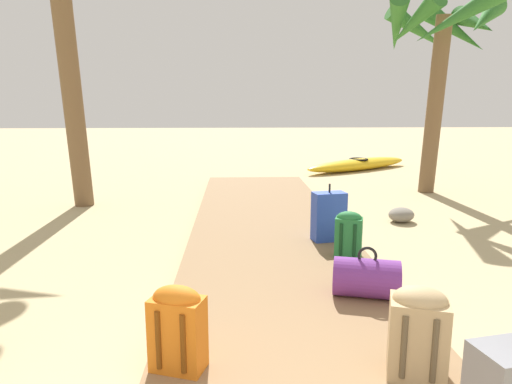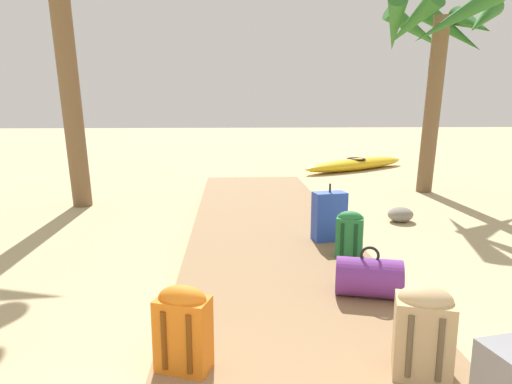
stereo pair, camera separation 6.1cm
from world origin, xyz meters
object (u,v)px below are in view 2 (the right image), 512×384
(backpack_tan, at_px, (423,329))
(kayak, at_px, (356,164))
(palm_tree_far_right, at_px, (439,40))
(backpack_green, at_px, (350,233))
(backpack_orange, at_px, (183,326))
(suitcase_blue, at_px, (329,216))
(duffel_bag_purple, at_px, (369,277))

(backpack_tan, bearing_deg, kayak, 76.86)
(kayak, bearing_deg, palm_tree_far_right, -80.79)
(backpack_green, bearing_deg, palm_tree_far_right, 56.37)
(backpack_orange, relative_size, suitcase_blue, 0.78)
(palm_tree_far_right, bearing_deg, backpack_orange, -125.04)
(backpack_orange, xyz_separation_m, suitcase_blue, (1.48, 2.67, 0.01))
(backpack_green, height_order, backpack_tan, backpack_tan)
(duffel_bag_purple, distance_m, backpack_tan, 1.16)
(duffel_bag_purple, xyz_separation_m, kayak, (2.15, 8.16, -0.09))
(backpack_green, distance_m, suitcase_blue, 0.64)
(backpack_tan, xyz_separation_m, kayak, (2.17, 9.32, -0.22))
(suitcase_blue, height_order, kayak, suitcase_blue)
(backpack_green, distance_m, backpack_tan, 2.18)
(duffel_bag_purple, height_order, kayak, duffel_bag_purple)
(backpack_orange, relative_size, backpack_tan, 0.96)
(duffel_bag_purple, bearing_deg, backpack_green, 84.53)
(backpack_tan, relative_size, kayak, 0.17)
(backpack_orange, xyz_separation_m, backpack_tan, (1.44, -0.14, 0.01))
(duffel_bag_purple, relative_size, kayak, 0.19)
(backpack_green, distance_m, kayak, 7.43)
(backpack_orange, height_order, suitcase_blue, suitcase_blue)
(kayak, bearing_deg, suitcase_blue, -108.16)
(duffel_bag_purple, distance_m, palm_tree_far_right, 6.16)
(palm_tree_far_right, bearing_deg, backpack_tan, -114.07)
(suitcase_blue, relative_size, kayak, 0.21)
(suitcase_blue, xyz_separation_m, kayak, (2.13, 6.51, -0.22))
(duffel_bag_purple, xyz_separation_m, suitcase_blue, (0.01, 1.65, 0.13))
(backpack_orange, relative_size, palm_tree_far_right, 0.15)
(duffel_bag_purple, height_order, backpack_tan, backpack_tan)
(backpack_tan, bearing_deg, backpack_orange, 174.55)
(backpack_green, xyz_separation_m, suitcase_blue, (-0.09, 0.63, 0.03))
(duffel_bag_purple, relative_size, suitcase_blue, 0.89)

